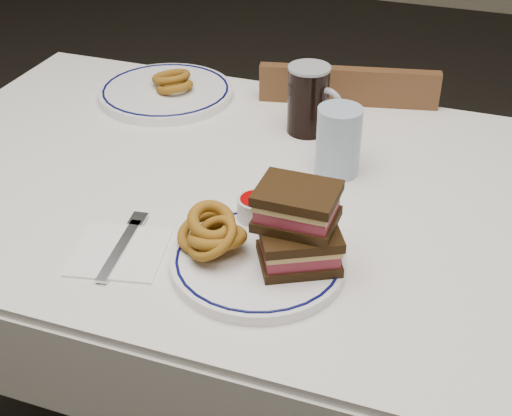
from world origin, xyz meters
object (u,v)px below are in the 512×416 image
(reuben_sandwich, at_px, (298,226))
(beer_mug, at_px, (309,99))
(main_plate, at_px, (258,261))
(far_plate, at_px, (166,92))
(chair_far, at_px, (340,193))

(reuben_sandwich, relative_size, beer_mug, 1.04)
(main_plate, distance_m, reuben_sandwich, 0.09)
(main_plate, distance_m, far_plate, 0.64)
(main_plate, bearing_deg, beer_mug, 96.51)
(main_plate, xyz_separation_m, reuben_sandwich, (0.06, 0.02, 0.07))
(main_plate, height_order, beer_mug, beer_mug)
(chair_far, bearing_deg, reuben_sandwich, -83.05)
(main_plate, relative_size, reuben_sandwich, 1.83)
(main_plate, bearing_deg, reuben_sandwich, 15.78)
(reuben_sandwich, distance_m, beer_mug, 0.44)
(chair_far, relative_size, main_plate, 3.15)
(chair_far, height_order, reuben_sandwich, reuben_sandwich)
(far_plate, bearing_deg, main_plate, -51.91)
(chair_far, height_order, beer_mug, beer_mug)
(beer_mug, bearing_deg, chair_far, 85.08)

